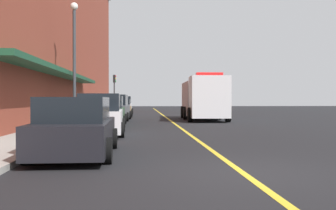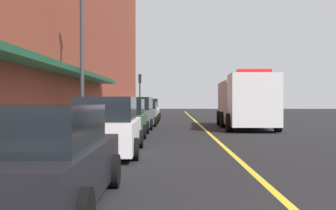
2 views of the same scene
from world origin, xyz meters
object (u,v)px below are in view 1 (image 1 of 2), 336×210
(parked_car_5, at_px, (122,106))
(box_truck, at_px, (203,99))
(parked_car_1, at_px, (101,116))
(traffic_light_near, at_px, (114,86))
(parked_car_3, at_px, (116,108))
(parked_car_2, at_px, (109,112))
(parking_meter_0, at_px, (62,111))
(parked_car_0, at_px, (76,128))
(street_lamp_left, at_px, (74,50))
(parking_meter_1, at_px, (96,106))
(parked_car_4, at_px, (121,108))

(parked_car_5, xyz_separation_m, box_truck, (6.58, -11.02, 0.74))
(parked_car_1, bearing_deg, traffic_light_near, 0.84)
(parked_car_3, relative_size, traffic_light_near, 1.13)
(parked_car_2, bearing_deg, traffic_light_near, 2.28)
(parked_car_2, relative_size, box_truck, 0.56)
(traffic_light_near, bearing_deg, box_truck, -65.63)
(parking_meter_0, relative_size, traffic_light_near, 0.31)
(parked_car_0, relative_size, parking_meter_0, 3.57)
(box_truck, bearing_deg, parked_car_3, -87.14)
(street_lamp_left, xyz_separation_m, traffic_light_near, (0.66, 23.75, -1.24))
(parked_car_1, relative_size, parking_meter_0, 3.68)
(parked_car_2, height_order, parking_meter_1, parked_car_2)
(street_lamp_left, bearing_deg, parked_car_4, 80.44)
(parked_car_3, bearing_deg, parking_meter_0, 175.84)
(parking_meter_0, distance_m, traffic_light_near, 30.46)
(parked_car_2, height_order, parked_car_3, parked_car_3)
(parked_car_0, xyz_separation_m, parked_car_1, (0.01, 6.44, 0.08))
(parked_car_4, bearing_deg, traffic_light_near, 6.50)
(parked_car_5, relative_size, parking_meter_0, 3.21)
(parked_car_3, xyz_separation_m, parked_car_5, (-0.06, 11.19, -0.01))
(parked_car_4, bearing_deg, street_lamp_left, 170.08)
(parked_car_2, distance_m, parking_meter_1, 4.71)
(parking_meter_1, relative_size, traffic_light_near, 0.31)
(parking_meter_0, relative_size, street_lamp_left, 0.19)
(parked_car_2, relative_size, traffic_light_near, 1.07)
(parked_car_0, bearing_deg, traffic_light_near, 1.13)
(parked_car_0, distance_m, parked_car_1, 6.44)
(parked_car_2, distance_m, traffic_light_near, 23.13)
(box_truck, relative_size, parking_meter_0, 6.21)
(parking_meter_1, bearing_deg, parked_car_5, 83.85)
(parked_car_4, relative_size, parked_car_5, 1.04)
(parked_car_3, height_order, traffic_light_near, traffic_light_near)
(parked_car_0, distance_m, street_lamp_left, 12.61)
(parked_car_2, bearing_deg, parking_meter_0, 169.03)
(parking_meter_1, xyz_separation_m, street_lamp_left, (-0.60, -5.29, 3.34))
(box_truck, height_order, street_lamp_left, street_lamp_left)
(parked_car_1, distance_m, parked_car_3, 11.73)
(parking_meter_1, bearing_deg, parked_car_2, -73.69)
(parked_car_2, height_order, parking_meter_0, parked_car_2)
(parked_car_5, height_order, traffic_light_near, traffic_light_near)
(box_truck, bearing_deg, parking_meter_0, -29.78)
(street_lamp_left, relative_size, traffic_light_near, 1.61)
(parking_meter_1, bearing_deg, parked_car_1, -82.32)
(parking_meter_0, height_order, street_lamp_left, street_lamp_left)
(parked_car_2, relative_size, parking_meter_1, 3.47)
(parked_car_4, relative_size, parking_meter_1, 3.33)
(traffic_light_near, bearing_deg, parked_car_4, -83.13)
(box_truck, bearing_deg, street_lamp_left, -51.46)
(parked_car_0, bearing_deg, box_truck, -20.46)
(parked_car_4, distance_m, parking_meter_1, 7.07)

